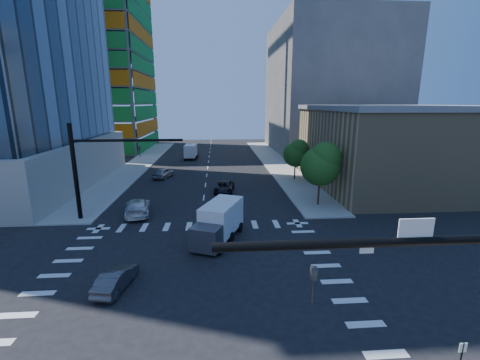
{
  "coord_description": "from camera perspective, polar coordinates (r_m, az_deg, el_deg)",
  "views": [
    {
      "loc": [
        1.66,
        -18.53,
        10.89
      ],
      "look_at": [
        3.57,
        8.0,
        4.48
      ],
      "focal_mm": 24.0,
      "sensor_mm": 36.0,
      "label": 1
    }
  ],
  "objects": [
    {
      "name": "construction_building",
      "position": [
        86.65,
        -25.55,
        21.42
      ],
      "size": [
        25.16,
        34.5,
        70.6
      ],
      "color": "slate",
      "rests_on": "ground"
    },
    {
      "name": "road_markings",
      "position": [
        21.55,
        -8.33,
        -16.94
      ],
      "size": [
        20.0,
        20.0,
        0.01
      ],
      "primitive_type": "cube",
      "color": "silver",
      "rests_on": "ground"
    },
    {
      "name": "ground",
      "position": [
        21.56,
        -8.33,
        -16.95
      ],
      "size": [
        160.0,
        160.0,
        0.0
      ],
      "primitive_type": "plane",
      "color": "black",
      "rests_on": "ground"
    },
    {
      "name": "box_truck_far",
      "position": [
        65.2,
        -8.65,
        4.91
      ],
      "size": [
        2.56,
        5.58,
        2.88
      ],
      "rotation": [
        0.0,
        0.0,
        3.1
      ],
      "color": "black",
      "rests_on": "ground"
    },
    {
      "name": "sidewalk_nw",
      "position": [
        61.18,
        -17.46,
        2.73
      ],
      "size": [
        5.0,
        60.0,
        0.15
      ],
      "primitive_type": "cube",
      "color": "#9B9892",
      "rests_on": "ground"
    },
    {
      "name": "tree_north",
      "position": [
        46.36,
        10.03,
        4.77
      ],
      "size": [
        3.54,
        3.52,
        5.78
      ],
      "color": "#382316",
      "rests_on": "sidewalk_ne"
    },
    {
      "name": "sidewalk_ne",
      "position": [
        60.5,
        6.27,
        3.16
      ],
      "size": [
        5.0,
        60.0,
        0.15
      ],
      "primitive_type": "cube",
      "color": "#9B9892",
      "rests_on": "ground"
    },
    {
      "name": "signal_mast_nw",
      "position": [
        32.66,
        -25.0,
        2.76
      ],
      "size": [
        10.2,
        0.4,
        9.0
      ],
      "color": "black",
      "rests_on": "sidewalk_nw"
    },
    {
      "name": "car_sb_cross",
      "position": [
        21.45,
        -21.16,
        -16.06
      ],
      "size": [
        1.97,
        3.94,
        1.24
      ],
      "primitive_type": "imported",
      "rotation": [
        0.0,
        0.0,
        2.96
      ],
      "color": "#424346",
      "rests_on": "ground"
    },
    {
      "name": "car_sb_near",
      "position": [
        33.7,
        -17.74,
        -4.56
      ],
      "size": [
        3.17,
        5.77,
        1.58
      ],
      "primitive_type": "imported",
      "rotation": [
        0.0,
        0.0,
        3.32
      ],
      "color": "silver",
      "rests_on": "ground"
    },
    {
      "name": "box_truck_near",
      "position": [
        25.95,
        -4.03,
        -8.13
      ],
      "size": [
        4.43,
        6.18,
        2.98
      ],
      "rotation": [
        0.0,
        0.0,
        -0.4
      ],
      "color": "black",
      "rests_on": "ground"
    },
    {
      "name": "tree_south",
      "position": [
        34.8,
        14.34,
        2.85
      ],
      "size": [
        4.16,
        4.16,
        6.82
      ],
      "color": "#382316",
      "rests_on": "sidewalk_ne"
    },
    {
      "name": "car_sb_mid",
      "position": [
        49.1,
        -13.41,
        1.25
      ],
      "size": [
        3.03,
        4.74,
        1.5
      ],
      "primitive_type": "imported",
      "rotation": [
        0.0,
        0.0,
        2.83
      ],
      "color": "#9B9DA3",
      "rests_on": "ground"
    },
    {
      "name": "commercial_building",
      "position": [
        47.1,
        25.74,
        5.41
      ],
      "size": [
        20.5,
        22.5,
        10.6
      ],
      "color": "tan",
      "rests_on": "ground"
    },
    {
      "name": "bg_building_ne",
      "position": [
        77.84,
        15.44,
        15.37
      ],
      "size": [
        24.0,
        30.0,
        28.0
      ],
      "primitive_type": "cube",
      "color": "#5F5B55",
      "rests_on": "ground"
    },
    {
      "name": "car_nb_far",
      "position": [
        40.08,
        -2.81,
        -1.25
      ],
      "size": [
        2.82,
        5.04,
        1.33
      ],
      "primitive_type": "imported",
      "rotation": [
        0.0,
        0.0,
        -0.13
      ],
      "color": "black",
      "rests_on": "ground"
    }
  ]
}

